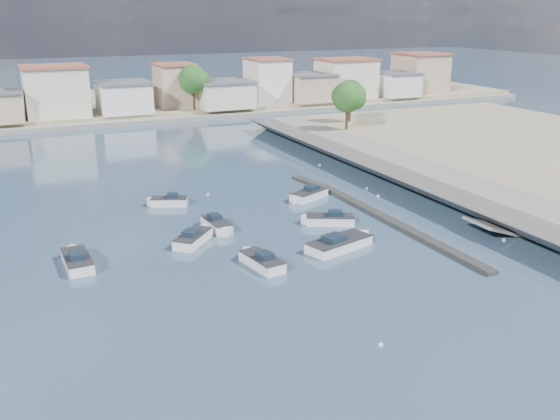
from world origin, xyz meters
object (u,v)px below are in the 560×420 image
object	(u,v)px
motorboat_a	(260,261)
motorboat_b	(194,238)
motorboat_c	(328,220)
motorboat_e	(77,260)
motorboat_d	(308,196)
motorboat_g	(217,226)
motorboat_h	(342,243)
motorboat_f	(167,202)

from	to	relation	value
motorboat_a	motorboat_b	size ratio (longest dim) A/B	1.12
motorboat_c	motorboat_e	distance (m)	21.84
motorboat_d	motorboat_g	bearing A→B (deg)	-156.02
motorboat_e	motorboat_c	bearing A→B (deg)	1.36
motorboat_c	motorboat_g	xyz separation A→B (m)	(-9.55, 2.66, 0.00)
motorboat_d	motorboat_g	size ratio (longest dim) A/B	1.07
motorboat_d	motorboat_h	bearing A→B (deg)	-105.35
motorboat_d	motorboat_f	size ratio (longest dim) A/B	1.21
motorboat_e	motorboat_b	bearing A→B (deg)	6.06
motorboat_g	motorboat_h	distance (m)	11.36
motorboat_d	motorboat_b	bearing A→B (deg)	-152.94
motorboat_c	motorboat_h	world-z (taller)	same
motorboat_c	motorboat_d	world-z (taller)	same
motorboat_b	motorboat_c	distance (m)	12.32
motorboat_d	motorboat_e	xyz separation A→B (m)	(-23.70, -8.25, 0.00)
motorboat_e	motorboat_f	bearing A→B (deg)	49.91
motorboat_b	motorboat_g	size ratio (longest dim) A/B	0.97
motorboat_c	motorboat_e	bearing A→B (deg)	-178.64
motorboat_d	motorboat_g	xyz separation A→B (m)	(-11.42, -5.08, 0.00)
motorboat_d	motorboat_h	xyz separation A→B (m)	(-3.68, -13.40, 0.00)
motorboat_a	motorboat_f	bearing A→B (deg)	97.92
motorboat_b	motorboat_d	bearing A→B (deg)	27.06
motorboat_a	motorboat_e	xyz separation A→B (m)	(-12.59, 5.87, -0.00)
motorboat_b	motorboat_e	xyz separation A→B (m)	(-9.52, -1.01, 0.00)
motorboat_a	motorboat_b	xyz separation A→B (m)	(-3.06, 6.88, -0.00)
motorboat_c	motorboat_h	size ratio (longest dim) A/B	0.72
motorboat_b	motorboat_h	size ratio (longest dim) A/B	0.67
motorboat_f	motorboat_a	bearing A→B (deg)	-82.08
motorboat_f	motorboat_g	xyz separation A→B (m)	(2.18, -8.82, 0.00)
motorboat_c	motorboat_h	xyz separation A→B (m)	(-1.81, -5.66, -0.00)
motorboat_f	motorboat_c	bearing A→B (deg)	-44.37
motorboat_b	motorboat_e	world-z (taller)	same
motorboat_c	motorboat_g	bearing A→B (deg)	164.46
motorboat_b	motorboat_h	xyz separation A→B (m)	(10.50, -6.15, 0.00)
motorboat_a	motorboat_c	distance (m)	11.24
motorboat_a	motorboat_g	bearing A→B (deg)	91.91
motorboat_e	motorboat_h	bearing A→B (deg)	-14.40
motorboat_b	motorboat_a	bearing A→B (deg)	-66.02
motorboat_c	motorboat_b	bearing A→B (deg)	177.71
motorboat_a	motorboat_c	size ratio (longest dim) A/B	1.03
motorboat_g	motorboat_c	bearing A→B (deg)	-15.54
motorboat_b	motorboat_h	world-z (taller)	same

